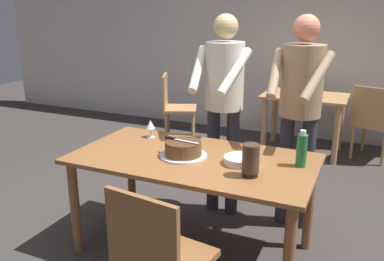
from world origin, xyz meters
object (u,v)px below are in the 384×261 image
at_px(plate_stack, 240,160).
at_px(person_cutting_cake, 224,94).
at_px(hurricane_lamp, 251,160).
at_px(water_bottle, 302,150).
at_px(background_table, 304,108).
at_px(wine_glass_near, 150,125).
at_px(cake_knife, 175,139).
at_px(main_dining_table, 193,170).
at_px(background_chair_1, 374,120).
at_px(person_standing_beside, 300,100).
at_px(cake_on_platter, 183,149).
at_px(background_chair_0, 174,104).
at_px(chair_near_side, 158,257).

height_order(plate_stack, person_cutting_cake, person_cutting_cake).
height_order(plate_stack, hurricane_lamp, hurricane_lamp).
relative_size(water_bottle, background_table, 0.25).
distance_m(plate_stack, wine_glass_near, 0.89).
xyz_separation_m(cake_knife, person_cutting_cake, (0.12, 0.67, 0.21)).
distance_m(plate_stack, person_cutting_cake, 0.80).
bearing_deg(background_table, water_bottle, -81.37).
height_order(main_dining_table, background_chair_1, background_chair_1).
bearing_deg(background_chair_1, person_standing_beside, -106.17).
bearing_deg(background_chair_1, water_bottle, -99.93).
distance_m(person_standing_beside, background_table, 1.95).
relative_size(cake_on_platter, plate_stack, 1.55).
bearing_deg(cake_on_platter, background_chair_0, 118.16).
bearing_deg(person_standing_beside, water_bottle, -77.62).
xyz_separation_m(plate_stack, person_standing_beside, (0.26, 0.68, 0.30)).
xyz_separation_m(person_standing_beside, background_chair_0, (-1.95, 1.68, -0.58)).
distance_m(cake_on_platter, cake_knife, 0.10).
relative_size(cake_knife, water_bottle, 1.08).
height_order(cake_knife, plate_stack, cake_knife).
relative_size(wine_glass_near, hurricane_lamp, 0.69).
relative_size(main_dining_table, person_standing_beside, 0.99).
relative_size(wine_glass_near, chair_near_side, 0.16).
distance_m(cake_on_platter, chair_near_side, 0.90).
xyz_separation_m(person_cutting_cake, background_chair_1, (1.18, 1.95, -0.58)).
bearing_deg(background_chair_1, person_cutting_cake, -121.17).
bearing_deg(chair_near_side, main_dining_table, 101.50).
height_order(wine_glass_near, background_chair_1, background_chair_1).
relative_size(person_cutting_cake, background_chair_0, 1.91).
relative_size(hurricane_lamp, background_chair_1, 0.23).
relative_size(cake_on_platter, person_standing_beside, 0.20).
xyz_separation_m(wine_glass_near, person_standing_beside, (1.10, 0.42, 0.22)).
relative_size(wine_glass_near, person_cutting_cake, 0.08).
distance_m(main_dining_table, person_cutting_cake, 0.79).
relative_size(cake_knife, plate_stack, 1.23).
bearing_deg(background_chair_1, plate_stack, -107.41).
xyz_separation_m(cake_knife, background_chair_0, (-1.21, 2.38, -0.37)).
distance_m(plate_stack, background_chair_1, 2.74).
relative_size(main_dining_table, chair_near_side, 1.89).
xyz_separation_m(cake_on_platter, background_table, (0.43, 2.58, -0.22)).
xyz_separation_m(cake_knife, plate_stack, (0.48, 0.02, -0.09)).
xyz_separation_m(wine_glass_near, background_chair_1, (1.66, 2.34, -0.36)).
distance_m(water_bottle, person_standing_beside, 0.61).
bearing_deg(plate_stack, person_cutting_cake, 119.04).
height_order(person_standing_beside, background_table, person_standing_beside).
height_order(cake_on_platter, person_cutting_cake, person_cutting_cake).
xyz_separation_m(main_dining_table, person_standing_beside, (0.60, 0.69, 0.43)).
relative_size(cake_knife, person_standing_beside, 0.16).
distance_m(wine_glass_near, person_standing_beside, 1.20).
bearing_deg(chair_near_side, background_chair_1, 73.96).
relative_size(cake_on_platter, background_chair_1, 0.38).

